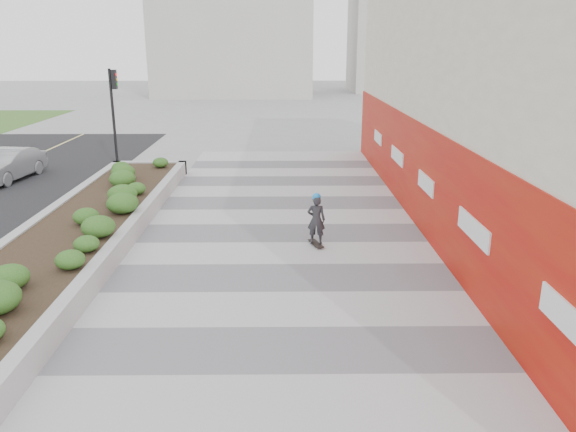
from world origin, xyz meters
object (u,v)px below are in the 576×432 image
planter (73,233)px  traffic_signal_near (114,103)px  skateboarder (316,219)px  car_silver (8,165)px

planter → traffic_signal_near: (-1.73, 10.50, 2.34)m
traffic_signal_near → skateboarder: (8.11, -10.36, -2.02)m
planter → traffic_signal_near: bearing=99.3°
planter → car_silver: (-5.35, 7.89, 0.19)m
planter → car_silver: size_ratio=4.84×
planter → skateboarder: 6.39m
car_silver → planter: bearing=-48.7°
traffic_signal_near → car_silver: bearing=-144.2°
skateboarder → car_silver: size_ratio=0.39×
planter → skateboarder: (6.38, 0.14, 0.32)m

